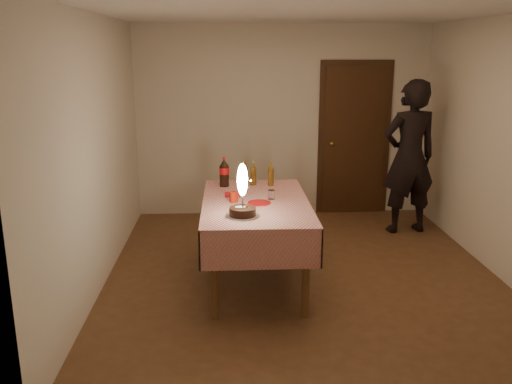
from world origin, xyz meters
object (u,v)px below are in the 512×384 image
red_cup (234,197)px  birthday_cake (243,201)px  amber_bottle_mid (253,174)px  amber_bottle_right (271,175)px  red_plate (259,203)px  clear_cup (271,195)px  photographer (409,157)px  cola_bottle (224,172)px  dining_table (256,212)px  amber_bottle_left (245,172)px

red_cup → birthday_cake: bearing=-80.9°
birthday_cake → amber_bottle_mid: size_ratio=1.85×
amber_bottle_right → amber_bottle_mid: size_ratio=1.00×
red_plate → red_cup: 0.25m
clear_cup → photographer: photographer is taller
birthday_cake → cola_bottle: bearing=98.8°
dining_table → amber_bottle_left: bearing=96.5°
birthday_cake → red_plate: (0.17, 0.40, -0.13)m
clear_cup → amber_bottle_mid: (-0.15, 0.58, 0.07)m
red_cup → photographer: 2.67m
red_cup → amber_bottle_left: 0.77m
red_plate → red_cup: (-0.24, 0.06, 0.05)m
red_plate → amber_bottle_left: 0.83m
dining_table → red_plate: red_plate is taller
amber_bottle_mid → clear_cup: bearing=-75.5°
dining_table → amber_bottle_mid: size_ratio=6.75×
cola_bottle → amber_bottle_right: bearing=0.5°
red_plate → amber_bottle_left: amber_bottle_left is taller
red_cup → amber_bottle_left: size_ratio=0.39×
amber_bottle_right → cola_bottle: bearing=-179.5°
red_plate → clear_cup: (0.13, 0.14, 0.04)m
birthday_cake → amber_bottle_left: (0.06, 1.21, -0.02)m
red_plate → photographer: size_ratio=0.11×
amber_bottle_right → photographer: photographer is taller
amber_bottle_mid → photographer: bearing=23.3°
red_plate → amber_bottle_left: bearing=97.8°
birthday_cake → photographer: (2.13, 1.96, -0.03)m
red_cup → amber_bottle_mid: size_ratio=0.39×
red_plate → amber_bottle_right: amber_bottle_right is taller
dining_table → amber_bottle_right: amber_bottle_right is taller
cola_bottle → amber_bottle_right: cola_bottle is taller
amber_bottle_right → amber_bottle_mid: (-0.19, 0.04, 0.00)m
red_plate → clear_cup: bearing=47.8°
photographer → amber_bottle_mid: bearing=-156.7°
dining_table → birthday_cake: size_ratio=3.65×
birthday_cake → amber_bottle_right: size_ratio=1.85×
amber_bottle_mid → red_cup: bearing=-108.4°
red_cup → amber_bottle_left: amber_bottle_left is taller
amber_bottle_right → amber_bottle_mid: bearing=167.7°
cola_bottle → amber_bottle_mid: 0.32m
clear_cup → cola_bottle: 0.71m
amber_bottle_right → dining_table: bearing=-108.0°
red_cup → cola_bottle: cola_bottle is taller
amber_bottle_left → dining_table: bearing=-83.5°
dining_table → amber_bottle_right: bearing=72.0°
clear_cup → photographer: bearing=37.9°
clear_cup → cola_bottle: bearing=130.9°
clear_cup → birthday_cake: bearing=-118.8°
cola_bottle → amber_bottle_left: bearing=33.2°
cola_bottle → amber_bottle_mid: bearing=8.2°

